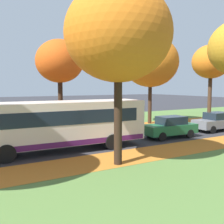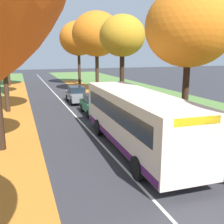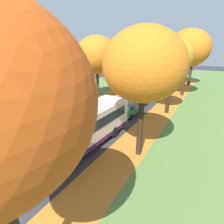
# 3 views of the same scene
# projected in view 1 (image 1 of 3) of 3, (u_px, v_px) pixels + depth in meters

# --- Properties ---
(grass_verge_left) EXTENTS (12.00, 90.00, 0.01)m
(grass_verge_left) POSITION_uv_depth(u_px,v_px,m) (128.00, 119.00, 30.86)
(grass_verge_left) COLOR #517538
(grass_verge_left) RESTS_ON ground
(leaf_litter_left) EXTENTS (2.80, 60.00, 0.00)m
(leaf_litter_left) POSITION_uv_depth(u_px,v_px,m) (100.00, 129.00, 23.93)
(leaf_litter_left) COLOR #B26B23
(leaf_litter_left) RESTS_ON grass_verge_left
(leaf_litter_right) EXTENTS (2.80, 60.00, 0.00)m
(leaf_litter_right) POSITION_uv_depth(u_px,v_px,m) (169.00, 150.00, 15.97)
(leaf_litter_right) COLOR #B26B23
(leaf_litter_right) RESTS_ON grass_verge_right
(road_centre_line) EXTENTS (0.12, 80.00, 0.01)m
(road_centre_line) POSITION_uv_depth(u_px,v_px,m) (185.00, 131.00, 22.90)
(road_centre_line) COLOR silver
(road_centre_line) RESTS_ON ground
(tree_left_near) EXTENTS (4.04, 4.04, 7.80)m
(tree_left_near) POSITION_uv_depth(u_px,v_px,m) (60.00, 62.00, 22.07)
(tree_left_near) COLOR black
(tree_left_near) RESTS_ON ground
(tree_left_mid) EXTENTS (5.72, 5.72, 8.92)m
(tree_left_mid) POSITION_uv_depth(u_px,v_px,m) (150.00, 62.00, 26.70)
(tree_left_mid) COLOR #382619
(tree_left_mid) RESTS_ON ground
(tree_left_far) EXTENTS (4.53, 4.53, 8.86)m
(tree_left_far) POSITION_uv_depth(u_px,v_px,m) (211.00, 62.00, 31.62)
(tree_left_far) COLOR #422D1E
(tree_left_far) RESTS_ON ground
(tree_right_near) EXTENTS (5.18, 5.18, 8.74)m
(tree_right_near) POSITION_uv_depth(u_px,v_px,m) (118.00, 34.00, 12.50)
(tree_right_near) COLOR black
(tree_right_near) RESTS_ON ground
(bus) EXTENTS (2.91, 10.48, 2.98)m
(bus) POSITION_uv_depth(u_px,v_px,m) (61.00, 123.00, 15.72)
(bus) COLOR beige
(bus) RESTS_ON ground
(car_green_lead) EXTENTS (1.92, 4.27, 1.62)m
(car_green_lead) POSITION_uv_depth(u_px,v_px,m) (170.00, 127.00, 19.81)
(car_green_lead) COLOR #1E6038
(car_green_lead) RESTS_ON ground
(car_grey_following) EXTENTS (1.84, 4.23, 1.62)m
(car_grey_following) POSITION_uv_depth(u_px,v_px,m) (216.00, 122.00, 22.75)
(car_grey_following) COLOR slate
(car_grey_following) RESTS_ON ground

